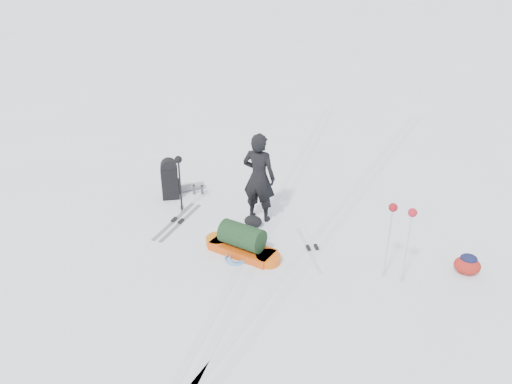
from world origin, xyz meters
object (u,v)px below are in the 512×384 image
ski_poles_black (179,166)px  pulk_sled (242,243)px  expedition_rucksack (173,179)px  skier (259,178)px

ski_poles_black → pulk_sled: bearing=-11.6°
expedition_rucksack → ski_poles_black: ski_poles_black is taller
pulk_sled → expedition_rucksack: expedition_rucksack is taller
ski_poles_black → expedition_rucksack: bearing=151.2°
expedition_rucksack → skier: bearing=-36.2°
pulk_sled → expedition_rucksack: 2.94m
ski_poles_black → skier: bearing=27.8°
skier → expedition_rucksack: bearing=-4.1°
skier → pulk_sled: size_ratio=1.16×
expedition_rucksack → ski_poles_black: size_ratio=0.76×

